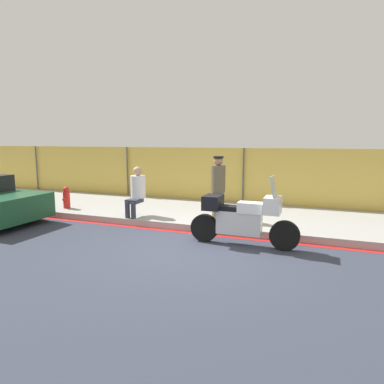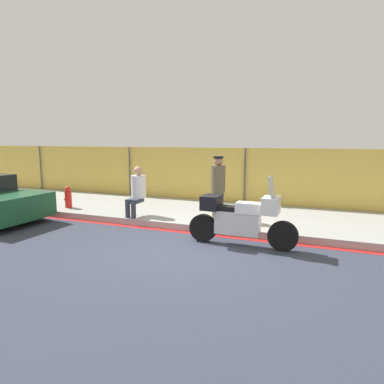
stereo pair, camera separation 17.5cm
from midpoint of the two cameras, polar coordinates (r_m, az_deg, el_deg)
ground_plane at (r=6.99m, az=0.43°, el=-9.59°), size 120.00×120.00×0.00m
sidewalk at (r=9.64m, az=6.87°, el=-4.00°), size 31.84×3.33×0.17m
curb_paint_stripe at (r=8.03m, az=3.52°, el=-7.15°), size 31.84×0.18×0.01m
storefront_fence at (r=11.17m, az=9.33°, el=2.29°), size 30.25×0.17×1.94m
motorcycle at (r=7.17m, az=8.74°, el=-4.24°), size 2.29×0.51×1.49m
officer_standing at (r=8.82m, az=4.94°, el=0.84°), size 0.37×0.37×1.61m
person_seated_on_curb at (r=9.27m, az=-8.57°, el=0.56°), size 0.39×0.68×1.32m
fire_hydrant at (r=10.89m, az=-19.50°, el=-0.81°), size 0.20×0.25×0.65m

